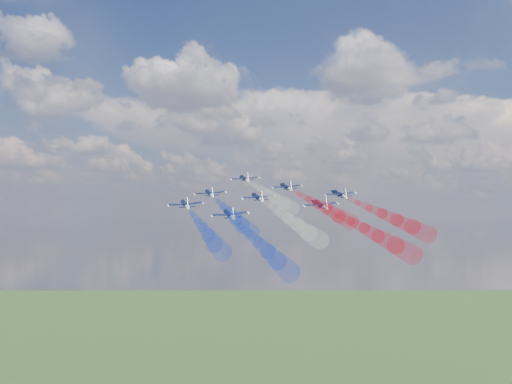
% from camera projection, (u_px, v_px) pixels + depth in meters
% --- Properties ---
extents(jet_lead, '(14.88, 15.41, 6.33)m').
position_uv_depth(jet_lead, '(244.00, 179.00, 184.50)').
color(jet_lead, black).
extents(trail_lead, '(28.63, 34.31, 12.83)m').
position_uv_depth(trail_lead, '(268.00, 193.00, 160.15)').
color(trail_lead, white).
extents(jet_inner_left, '(14.88, 15.41, 6.33)m').
position_uv_depth(jet_inner_left, '(209.00, 193.00, 169.45)').
color(jet_inner_left, black).
extents(trail_inner_left, '(28.63, 34.31, 12.83)m').
position_uv_depth(trail_inner_left, '(229.00, 212.00, 145.11)').
color(trail_inner_left, blue).
extents(jet_inner_right, '(14.88, 15.41, 6.33)m').
position_uv_depth(jet_inner_right, '(286.00, 187.00, 174.77)').
color(jet_inner_right, black).
extents(trail_inner_right, '(28.63, 34.31, 12.83)m').
position_uv_depth(trail_inner_right, '(318.00, 204.00, 150.43)').
color(trail_inner_right, red).
extents(jet_outer_left, '(14.88, 15.41, 6.33)m').
position_uv_depth(jet_outer_left, '(185.00, 204.00, 153.97)').
color(jet_outer_left, black).
extents(trail_outer_left, '(28.63, 34.31, 12.83)m').
position_uv_depth(trail_outer_left, '(203.00, 227.00, 129.63)').
color(trail_outer_left, blue).
extents(jet_center_third, '(14.88, 15.41, 6.33)m').
position_uv_depth(jet_center_third, '(257.00, 197.00, 159.20)').
color(jet_center_third, black).
extents(trail_center_third, '(28.63, 34.31, 12.83)m').
position_uv_depth(trail_center_third, '(288.00, 218.00, 134.86)').
color(trail_center_third, white).
extents(jet_outer_right, '(14.88, 15.41, 6.33)m').
position_uv_depth(jet_outer_right, '(339.00, 194.00, 164.43)').
color(jet_outer_right, black).
extents(trail_outer_right, '(28.63, 34.31, 12.83)m').
position_uv_depth(trail_outer_right, '(382.00, 214.00, 140.09)').
color(trail_outer_right, red).
extents(jet_rear_left, '(14.88, 15.41, 6.33)m').
position_uv_depth(jet_rear_left, '(229.00, 214.00, 142.92)').
color(jet_rear_left, black).
extents(trail_rear_left, '(28.63, 34.31, 12.83)m').
position_uv_depth(trail_rear_left, '(258.00, 241.00, 118.58)').
color(trail_rear_left, blue).
extents(jet_rear_right, '(14.88, 15.41, 6.33)m').
position_uv_depth(jet_rear_right, '(320.00, 205.00, 149.97)').
color(jet_rear_right, black).
extents(trail_rear_right, '(28.63, 34.31, 12.83)m').
position_uv_depth(trail_rear_right, '(364.00, 228.00, 125.63)').
color(trail_rear_right, red).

